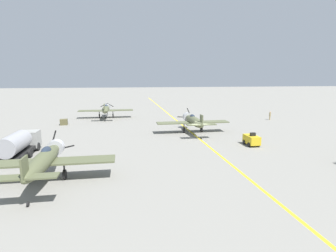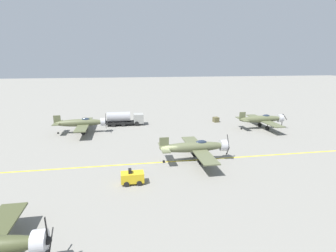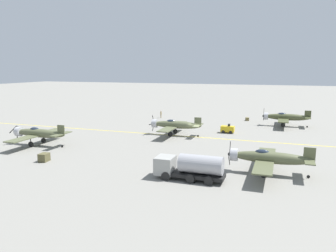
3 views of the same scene
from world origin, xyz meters
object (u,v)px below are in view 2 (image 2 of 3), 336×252
object	(u,v)px
airplane_near_left	(82,123)
fuel_tanker	(125,118)
supply_crate_mid_lane	(216,120)
tow_tractor	(132,177)
airplane_mid_center	(196,147)
airplane_far_left	(262,119)

from	to	relation	value
airplane_near_left	fuel_tanker	bearing A→B (deg)	131.54
supply_crate_mid_lane	tow_tractor	bearing A→B (deg)	-35.71
airplane_near_left	fuel_tanker	distance (m)	9.78
airplane_mid_center	supply_crate_mid_lane	distance (m)	25.40
airplane_far_left	airplane_mid_center	bearing A→B (deg)	-41.33
airplane_near_left	airplane_far_left	world-z (taller)	airplane_near_left
airplane_mid_center	tow_tractor	size ratio (longest dim) A/B	4.62
supply_crate_mid_lane	airplane_near_left	bearing A→B (deg)	-81.11
airplane_mid_center	supply_crate_mid_lane	xyz separation A→B (m)	(-22.71, 11.29, -1.45)
supply_crate_mid_lane	airplane_mid_center	bearing A→B (deg)	-26.44
airplane_near_left	supply_crate_mid_lane	bearing A→B (deg)	109.45
airplane_near_left	supply_crate_mid_lane	world-z (taller)	airplane_near_left
airplane_mid_center	tow_tractor	distance (m)	10.79
airplane_near_left	tow_tractor	world-z (taller)	airplane_near_left
fuel_tanker	supply_crate_mid_lane	world-z (taller)	fuel_tanker
fuel_tanker	supply_crate_mid_lane	size ratio (longest dim) A/B	5.92
tow_tractor	fuel_tanker	bearing A→B (deg)	-179.33
fuel_tanker	airplane_far_left	bearing A→B (deg)	74.08
fuel_tanker	tow_tractor	size ratio (longest dim) A/B	3.08
airplane_near_left	tow_tractor	bearing A→B (deg)	30.64
airplane_mid_center	airplane_far_left	distance (m)	24.01
fuel_tanker	airplane_mid_center	bearing A→B (deg)	22.15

